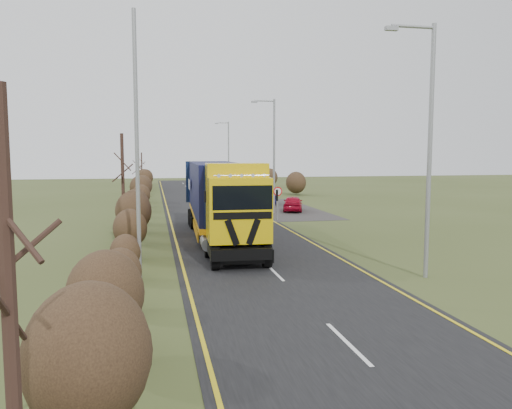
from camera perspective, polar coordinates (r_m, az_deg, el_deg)
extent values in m
plane|color=#3A451D|center=(24.85, -0.08, -5.69)|extent=(160.00, 160.00, 0.00)
cube|color=black|center=(34.56, -3.42, -2.42)|extent=(8.00, 120.00, 0.02)
cube|color=#2A2725|center=(45.58, 2.87, -0.42)|extent=(6.00, 18.00, 0.02)
cube|color=gold|center=(34.23, -9.57, -2.54)|extent=(0.12, 116.00, 0.01)
cube|color=gold|center=(35.27, 2.54, -2.22)|extent=(0.12, 116.00, 0.01)
cube|color=silver|center=(13.74, 10.42, -15.29)|extent=(0.12, 3.00, 0.01)
cube|color=silver|center=(21.03, 2.13, -7.73)|extent=(0.12, 3.00, 0.01)
cube|color=silver|center=(28.70, -1.69, -4.07)|extent=(0.12, 3.00, 0.01)
cube|color=silver|center=(36.52, -3.87, -1.95)|extent=(0.12, 3.00, 0.01)
cube|color=silver|center=(44.40, -5.28, -0.58)|extent=(0.12, 3.00, 0.01)
cube|color=silver|center=(52.31, -6.26, 0.38)|extent=(0.12, 3.00, 0.01)
cube|color=silver|center=(60.25, -6.99, 1.08)|extent=(0.12, 3.00, 0.01)
cube|color=silver|center=(68.21, -7.54, 1.63)|extent=(0.12, 3.00, 0.01)
cube|color=silver|center=(76.17, -7.98, 2.05)|extent=(0.12, 3.00, 0.01)
cube|color=silver|center=(84.14, -8.34, 2.40)|extent=(0.12, 3.00, 0.01)
ellipsoid|color=black|center=(8.51, -18.60, -15.91)|extent=(1.97, 2.56, 2.26)
ellipsoid|color=black|center=(12.35, -16.84, -9.77)|extent=(1.80, 2.34, 2.07)
ellipsoid|color=black|center=(16.31, -15.27, -7.49)|extent=(1.34, 1.74, 1.54)
ellipsoid|color=black|center=(20.25, -14.70, -5.25)|extent=(1.21, 1.57, 1.39)
ellipsoid|color=black|center=(24.13, -14.19, -2.62)|extent=(1.58, 2.06, 1.82)
ellipsoid|color=black|center=(28.05, -13.83, -0.73)|extent=(1.96, 2.55, 2.25)
ellipsoid|color=black|center=(32.04, -13.65, -0.15)|extent=(1.83, 2.38, 2.10)
ellipsoid|color=black|center=(36.05, -13.30, -0.18)|extent=(1.37, 1.78, 1.57)
ellipsoid|color=black|center=(40.05, -13.30, 0.18)|extent=(1.20, 1.56, 1.38)
ellipsoid|color=black|center=(44.00, -12.99, 1.11)|extent=(1.55, 2.02, 1.78)
ellipsoid|color=black|center=(47.97, -13.09, 1.93)|extent=(1.95, 2.53, 2.24)
ellipsoid|color=black|center=(51.96, -12.77, 2.13)|extent=(1.85, 2.41, 2.13)
ellipsoid|color=black|center=(55.98, -12.92, 1.94)|extent=(1.40, 1.81, 1.61)
ellipsoid|color=black|center=(59.98, -12.60, 2.01)|extent=(1.19, 1.55, 1.37)
ellipsoid|color=black|center=(63.96, -12.80, 2.51)|extent=(1.52, 1.97, 1.75)
ellipsoid|color=black|center=(67.93, -12.49, 3.03)|extent=(1.93, 2.51, 2.22)
ellipsoid|color=black|center=(71.93, -12.71, 3.13)|extent=(1.88, 2.44, 2.16)
ellipsoid|color=black|center=(75.94, -12.39, 2.95)|extent=(1.43, 1.85, 1.64)
ellipsoid|color=black|center=(79.95, -12.62, 2.93)|extent=(1.19, 1.55, 1.37)
ellipsoid|color=black|center=(83.93, -12.31, 3.25)|extent=(1.49, 1.93, 1.71)
cylinder|color=#321F19|center=(6.42, -26.22, -13.85)|extent=(0.18, 0.18, 5.72)
cylinder|color=#321F19|center=(27.96, -14.95, 1.66)|extent=(0.18, 0.18, 6.05)
cylinder|color=#321F19|center=(53.93, -13.40, 3.08)|extent=(0.18, 0.18, 5.06)
cylinder|color=#321F19|center=(75.91, -12.92, 3.87)|extent=(0.18, 0.18, 5.15)
cube|color=black|center=(23.25, -2.45, -4.60)|extent=(2.78, 5.06, 0.49)
cube|color=#D7B209|center=(22.05, -2.07, -0.49)|extent=(2.79, 2.48, 2.80)
cube|color=black|center=(21.25, -1.54, -6.03)|extent=(2.70, 0.23, 0.59)
cube|color=black|center=(20.92, -2.73, -3.22)|extent=(0.65, 0.05, 1.16)
cube|color=black|center=(21.08, -0.30, -3.15)|extent=(0.65, 0.05, 1.16)
cube|color=black|center=(20.85, -1.54, 0.78)|extent=(2.53, 0.16, 1.02)
cube|color=black|center=(20.90, -1.52, -1.29)|extent=(2.48, 0.13, 0.30)
cube|color=#D7B209|center=(22.30, -2.25, 3.97)|extent=(2.75, 1.61, 0.60)
cylinder|color=silver|center=(21.03, -1.66, 3.33)|extent=(2.37, 0.15, 0.06)
cube|color=black|center=(20.87, -5.83, 0.91)|extent=(0.08, 0.12, 0.49)
cube|color=black|center=(21.41, 2.41, 1.06)|extent=(0.08, 0.12, 0.49)
cylinder|color=gray|center=(23.50, -5.62, -4.37)|extent=(0.66, 1.42, 0.60)
cylinder|color=gray|center=(23.89, 0.32, -4.18)|extent=(0.66, 1.42, 0.60)
cube|color=orange|center=(30.03, -4.61, -1.14)|extent=(3.22, 13.68, 0.26)
cube|color=black|center=(29.88, -4.63, 1.93)|extent=(3.18, 13.25, 2.97)
cube|color=#0D1B3A|center=(36.42, -5.91, 2.61)|extent=(2.67, 0.16, 2.97)
cube|color=#0D1B3A|center=(23.37, -2.64, 0.86)|extent=(2.67, 0.16, 2.97)
cube|color=black|center=(34.15, -5.45, -1.37)|extent=(2.63, 3.98, 0.38)
cube|color=orange|center=(28.93, -6.92, -2.90)|extent=(0.28, 5.93, 0.49)
cube|color=orange|center=(29.27, -1.77, -2.76)|extent=(0.28, 5.93, 0.49)
cylinder|color=black|center=(21.46, -4.71, -6.02)|extent=(0.39, 1.13, 1.12)
cylinder|color=black|center=(21.84, 1.23, -5.79)|extent=(0.39, 1.13, 1.12)
cylinder|color=black|center=(24.09, -5.49, -4.72)|extent=(0.39, 1.13, 1.12)
cylinder|color=black|center=(24.43, -0.19, -4.55)|extent=(0.39, 1.13, 1.12)
cylinder|color=black|center=(33.10, -7.21, -1.86)|extent=(0.39, 1.13, 1.12)
cylinder|color=black|center=(33.35, -3.33, -1.76)|extent=(0.39, 1.13, 1.12)
cylinder|color=black|center=(34.17, -7.36, -1.62)|extent=(0.39, 1.13, 1.12)
cylinder|color=black|center=(34.41, -3.59, -1.53)|extent=(0.39, 1.13, 1.12)
cylinder|color=black|center=(35.24, -7.49, -1.40)|extent=(0.39, 1.13, 1.12)
cylinder|color=black|center=(35.47, -3.84, -1.31)|extent=(0.39, 1.13, 1.12)
imported|color=#A0081E|center=(43.16, 4.24, 0.12)|extent=(2.71, 4.29, 1.36)
imported|color=#0A0C39|center=(49.12, 1.29, 0.84)|extent=(2.18, 4.43, 1.40)
cylinder|color=gray|center=(20.82, 19.23, 5.51)|extent=(0.18, 0.18, 9.92)
cylinder|color=gray|center=(20.94, 17.51, 18.81)|extent=(1.76, 0.12, 0.12)
cube|color=gray|center=(20.52, 15.22, 18.84)|extent=(0.50, 0.20, 0.15)
cylinder|color=gray|center=(41.34, 2.08, 5.46)|extent=(0.18, 0.18, 9.41)
cylinder|color=gray|center=(41.38, 0.95, 11.77)|extent=(1.67, 0.12, 0.12)
cube|color=gray|center=(41.19, -0.21, 11.65)|extent=(0.47, 0.19, 0.15)
cylinder|color=gray|center=(71.95, -3.15, 5.65)|extent=(0.18, 0.18, 9.51)
cylinder|color=gray|center=(71.96, -3.85, 9.30)|extent=(1.69, 0.12, 0.12)
cube|color=gray|center=(71.85, -4.52, 9.22)|extent=(0.48, 0.19, 0.15)
cylinder|color=gray|center=(19.76, -13.45, 6.32)|extent=(0.16, 0.16, 10.37)
cylinder|color=gray|center=(37.36, 2.47, -0.14)|extent=(0.08, 0.08, 2.16)
cylinder|color=red|center=(37.23, 2.49, 1.51)|extent=(0.69, 0.04, 0.69)
cylinder|color=white|center=(37.21, 2.50, 1.51)|extent=(0.52, 0.02, 0.52)
cylinder|color=gray|center=(51.48, 0.35, 1.14)|extent=(0.08, 0.08, 1.52)
cube|color=#CAB50B|center=(51.37, 0.36, 2.10)|extent=(0.77, 0.04, 0.77)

